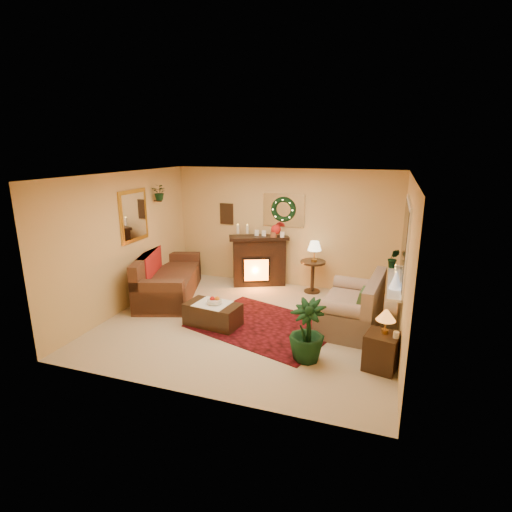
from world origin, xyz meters
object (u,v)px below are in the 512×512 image
(end_table_square, at_px, (381,351))
(coffee_table, at_px, (213,314))
(sofa, at_px, (169,276))
(side_table_round, at_px, (312,278))
(loveseat, at_px, (351,303))
(fireplace, at_px, (259,261))

(end_table_square, height_order, coffee_table, end_table_square)
(sofa, distance_m, end_table_square, 4.58)
(sofa, height_order, coffee_table, sofa)
(sofa, xyz_separation_m, side_table_round, (2.79, 1.19, -0.11))
(loveseat, distance_m, side_table_round, 1.75)
(fireplace, bearing_deg, sofa, -164.14)
(fireplace, distance_m, side_table_round, 1.27)
(sofa, xyz_separation_m, fireplace, (1.55, 1.29, 0.12))
(end_table_square, relative_size, coffee_table, 0.56)
(sofa, height_order, loveseat, sofa)
(loveseat, height_order, coffee_table, loveseat)
(coffee_table, bearing_deg, end_table_square, -3.05)
(sofa, relative_size, loveseat, 1.40)
(fireplace, height_order, side_table_round, fireplace)
(fireplace, bearing_deg, loveseat, -59.22)
(fireplace, relative_size, side_table_round, 1.67)
(sofa, distance_m, coffee_table, 1.79)
(fireplace, height_order, coffee_table, fireplace)
(fireplace, bearing_deg, end_table_square, -69.92)
(sofa, relative_size, coffee_table, 2.34)
(loveseat, xyz_separation_m, coffee_table, (-2.29, -0.75, -0.21))
(end_table_square, bearing_deg, loveseat, 113.14)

